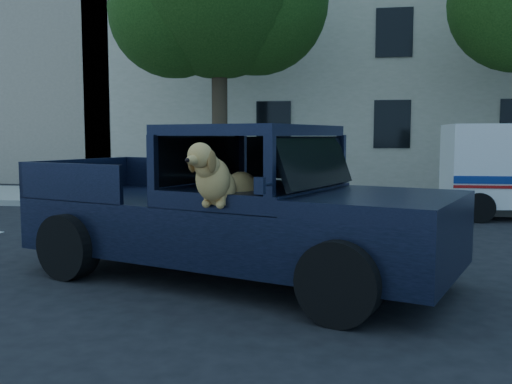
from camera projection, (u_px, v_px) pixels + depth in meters
ground at (379, 303)px, 6.18m from camera, size 120.00×120.00×0.00m
far_sidewalk at (363, 201)px, 15.20m from camera, size 60.00×4.00×0.15m
lane_stripes at (496, 248)px, 9.18m from camera, size 21.60×0.14×0.01m
building_main at (442, 64)px, 21.43m from camera, size 26.00×6.00×9.00m
building_left at (6, 85)px, 24.45m from camera, size 12.00×6.00×8.00m
pickup_truck at (227, 227)px, 7.21m from camera, size 5.79×3.79×1.93m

